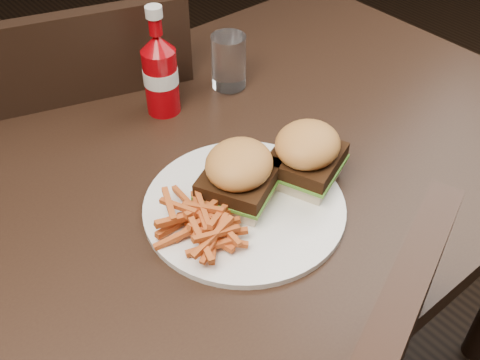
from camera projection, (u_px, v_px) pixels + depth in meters
dining_table at (233, 161)px, 0.95m from camera, size 1.20×0.80×0.04m
chair_far at (90, 163)px, 1.41m from camera, size 0.57×0.57×0.04m
plate at (244, 206)px, 0.83m from camera, size 0.30×0.30×0.01m
sandwich_half_a at (239, 192)px, 0.83m from camera, size 0.12×0.12×0.02m
sandwich_half_b at (305, 173)px, 0.86m from camera, size 0.12×0.12×0.02m
fries_pile at (205, 214)px, 0.78m from camera, size 0.14×0.14×0.04m
ketchup_bottle at (161, 82)px, 0.98m from camera, size 0.08×0.08×0.12m
tumbler at (229, 61)px, 1.04m from camera, size 0.08×0.08×0.10m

